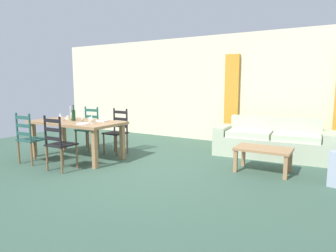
{
  "coord_description": "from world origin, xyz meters",
  "views": [
    {
      "loc": [
        3.22,
        -3.97,
        1.49
      ],
      "look_at": [
        0.59,
        0.48,
        0.75
      ],
      "focal_mm": 31.71,
      "sensor_mm": 36.0,
      "label": 1
    }
  ],
  "objects": [
    {
      "name": "fork_near_left",
      "position": [
        -1.94,
        -0.11,
        0.75
      ],
      "size": [
        0.02,
        0.17,
        0.01
      ],
      "primitive_type": "cube",
      "rotation": [
        0.0,
        0.0,
        0.0
      ],
      "color": "silver",
      "rests_on": "dining_table"
    },
    {
      "name": "ground_plane",
      "position": [
        0.0,
        0.0,
        -0.01
      ],
      "size": [
        9.6,
        9.6,
        0.02
      ],
      "primitive_type": "cube",
      "color": "#3C5B4A"
    },
    {
      "name": "candle_tall",
      "position": [
        -1.52,
        0.16,
        0.83
      ],
      "size": [
        0.05,
        0.05,
        0.29
      ],
      "color": "#998C66",
      "rests_on": "dining_table"
    },
    {
      "name": "dinner_plate_far_left",
      "position": [
        -1.79,
        0.39,
        0.76
      ],
      "size": [
        0.24,
        0.24,
        0.02
      ],
      "primitive_type": "cylinder",
      "color": "white",
      "rests_on": "dining_table"
    },
    {
      "name": "couch",
      "position": [
        2.03,
        2.26,
        0.29
      ],
      "size": [
        2.33,
        0.96,
        0.8
      ],
      "color": "#B5BF9F",
      "rests_on": "ground_plane"
    },
    {
      "name": "fork_far_right",
      "position": [
        -1.04,
        0.39,
        0.75
      ],
      "size": [
        0.02,
        0.17,
        0.01
      ],
      "primitive_type": "cube",
      "rotation": [
        0.0,
        0.0,
        -0.02
      ],
      "color": "silver",
      "rests_on": "dining_table"
    },
    {
      "name": "wine_glass_far_left",
      "position": [
        -1.63,
        0.28,
        0.86
      ],
      "size": [
        0.06,
        0.06,
        0.16
      ],
      "color": "white",
      "rests_on": "dining_table"
    },
    {
      "name": "dining_chair_near_right",
      "position": [
        -0.92,
        -0.64,
        0.48
      ],
      "size": [
        0.43,
        0.41,
        0.96
      ],
      "color": "black",
      "rests_on": "ground_plane"
    },
    {
      "name": "fork_far_left",
      "position": [
        -1.94,
        0.39,
        0.75
      ],
      "size": [
        0.02,
        0.17,
        0.01
      ],
      "primitive_type": "cube",
      "rotation": [
        0.0,
        0.0,
        -0.04
      ],
      "color": "silver",
      "rests_on": "dining_table"
    },
    {
      "name": "wall_far",
      "position": [
        0.0,
        3.3,
        1.35
      ],
      "size": [
        9.6,
        0.16,
        2.7
      ],
      "primitive_type": "cube",
      "color": "beige",
      "rests_on": "ground_plane"
    },
    {
      "name": "dinner_plate_near_right",
      "position": [
        -0.89,
        -0.11,
        0.76
      ],
      "size": [
        0.24,
        0.24,
        0.02
      ],
      "primitive_type": "cylinder",
      "color": "white",
      "rests_on": "dining_table"
    },
    {
      "name": "coffee_cup_primary",
      "position": [
        -1.03,
        0.22,
        0.8
      ],
      "size": [
        0.07,
        0.07,
        0.09
      ],
      "primitive_type": "cylinder",
      "color": "beige",
      "rests_on": "dining_table"
    },
    {
      "name": "candle_short",
      "position": [
        -1.14,
        0.1,
        0.8
      ],
      "size": [
        0.05,
        0.05,
        0.18
      ],
      "color": "#998C66",
      "rests_on": "dining_table"
    },
    {
      "name": "dining_chair_far_right",
      "position": [
        -0.91,
        0.87,
        0.48
      ],
      "size": [
        0.43,
        0.41,
        0.96
      ],
      "color": "black",
      "rests_on": "ground_plane"
    },
    {
      "name": "dinner_plate_far_right",
      "position": [
        -0.89,
        0.39,
        0.76
      ],
      "size": [
        0.24,
        0.24,
        0.02
      ],
      "primitive_type": "cylinder",
      "color": "white",
      "rests_on": "dining_table"
    },
    {
      "name": "fork_near_right",
      "position": [
        -1.04,
        -0.11,
        0.75
      ],
      "size": [
        0.02,
        0.17,
        0.01
      ],
      "primitive_type": "cube",
      "rotation": [
        0.0,
        0.0,
        0.04
      ],
      "color": "silver",
      "rests_on": "dining_table"
    },
    {
      "name": "coffee_table",
      "position": [
        2.12,
        1.04,
        0.36
      ],
      "size": [
        0.9,
        0.56,
        0.42
      ],
      "color": "#A6794F",
      "rests_on": "ground_plane"
    },
    {
      "name": "wine_glass_near_left",
      "position": [
        -1.64,
        0.01,
        0.86
      ],
      "size": [
        0.06,
        0.06,
        0.16
      ],
      "color": "white",
      "rests_on": "dining_table"
    },
    {
      "name": "dining_table",
      "position": [
        -1.34,
        0.14,
        0.66
      ],
      "size": [
        1.9,
        0.96,
        0.75
      ],
      "color": "#A6794F",
      "rests_on": "ground_plane"
    },
    {
      "name": "coffee_cup_secondary",
      "position": [
        -1.63,
        0.2,
        0.8
      ],
      "size": [
        0.07,
        0.07,
        0.09
      ],
      "primitive_type": "cylinder",
      "color": "beige",
      "rests_on": "dining_table"
    },
    {
      "name": "wine_glass_far_right",
      "position": [
        -0.75,
        0.29,
        0.86
      ],
      "size": [
        0.06,
        0.06,
        0.16
      ],
      "color": "white",
      "rests_on": "dining_table"
    },
    {
      "name": "wine_bottle",
      "position": [
        -1.42,
        0.15,
        0.87
      ],
      "size": [
        0.07,
        0.07,
        0.32
      ],
      "color": "#143819",
      "rests_on": "dining_table"
    },
    {
      "name": "wine_glass_near_right",
      "position": [
        -0.76,
        -0.01,
        0.86
      ],
      "size": [
        0.06,
        0.06,
        0.16
      ],
      "color": "white",
      "rests_on": "dining_table"
    },
    {
      "name": "dinner_plate_near_left",
      "position": [
        -1.79,
        -0.11,
        0.76
      ],
      "size": [
        0.24,
        0.24,
        0.02
      ],
      "primitive_type": "cylinder",
      "color": "white",
      "rests_on": "dining_table"
    },
    {
      "name": "curtain_panel_left",
      "position": [
        0.83,
        3.16,
        1.1
      ],
      "size": [
        0.35,
        0.08,
        2.2
      ],
      "primitive_type": "cube",
      "color": "orange",
      "rests_on": "ground_plane"
    },
    {
      "name": "dining_chair_near_left",
      "position": [
        -1.77,
        -0.6,
        0.48
      ],
      "size": [
        0.44,
        0.42,
        0.96
      ],
      "color": "#245149",
      "rests_on": "ground_plane"
    },
    {
      "name": "dining_chair_far_left",
      "position": [
        -1.78,
        0.9,
        0.48
      ],
      "size": [
        0.44,
        0.43,
        0.96
      ],
      "color": "#215447",
      "rests_on": "ground_plane"
    }
  ]
}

